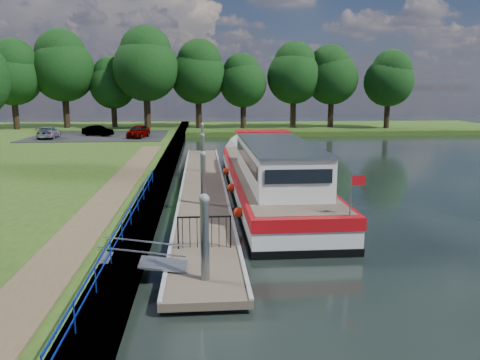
{
  "coord_description": "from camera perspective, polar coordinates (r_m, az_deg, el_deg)",
  "views": [
    {
      "loc": [
        -0.04,
        -13.26,
        5.84
      ],
      "look_at": [
        1.8,
        9.21,
        1.4
      ],
      "focal_mm": 35.0,
      "sensor_mm": 36.0,
      "label": 1
    }
  ],
  "objects": [
    {
      "name": "ground",
      "position": [
        14.49,
        -4.24,
        -12.67
      ],
      "size": [
        160.0,
        160.0,
        0.0
      ],
      "primitive_type": "plane",
      "color": "black",
      "rests_on": "ground"
    },
    {
      "name": "mooring_piles",
      "position": [
        26.65,
        -4.53,
        1.25
      ],
      "size": [
        0.3,
        27.3,
        3.55
      ],
      "color": "gray",
      "rests_on": "ground"
    },
    {
      "name": "footpath",
      "position": [
        22.28,
        -15.85,
        -2.37
      ],
      "size": [
        1.6,
        40.0,
        0.05
      ],
      "primitive_type": "cube",
      "color": "brown",
      "rests_on": "riverbank"
    },
    {
      "name": "blue_fence",
      "position": [
        17.09,
        -13.68,
        -4.55
      ],
      "size": [
        0.04,
        18.04,
        0.72
      ],
      "color": "#0C2DBF",
      "rests_on": "riverbank"
    },
    {
      "name": "gangway",
      "position": [
        14.83,
        -11.56,
        -9.69
      ],
      "size": [
        2.58,
        1.0,
        0.92
      ],
      "color": "#A5A8AD",
      "rests_on": "ground"
    },
    {
      "name": "car_a",
      "position": [
        49.39,
        -12.29,
        5.84
      ],
      "size": [
        2.29,
        4.07,
        1.31
      ],
      "primitive_type": "imported",
      "rotation": [
        0.0,
        0.0,
        -0.2
      ],
      "color": "#999999",
      "rests_on": "carpark"
    },
    {
      "name": "pontoon",
      "position": [
        26.86,
        -4.49,
        -1.05
      ],
      "size": [
        2.5,
        30.0,
        0.56
      ],
      "color": "brown",
      "rests_on": "ground"
    },
    {
      "name": "barge",
      "position": [
        26.3,
        3.34,
        0.71
      ],
      "size": [
        4.36,
        21.15,
        4.78
      ],
      "color": "black",
      "rests_on": "ground"
    },
    {
      "name": "horizon_trees",
      "position": [
        61.99,
        -6.29,
        13.03
      ],
      "size": [
        54.38,
        10.03,
        12.87
      ],
      "color": "#332316",
      "rests_on": "ground"
    },
    {
      "name": "far_bank",
      "position": [
        66.59,
        5.79,
        6.31
      ],
      "size": [
        60.0,
        18.0,
        0.6
      ],
      "primitive_type": "cube",
      "color": "#2E4D16",
      "rests_on": "ground"
    },
    {
      "name": "car_c",
      "position": [
        51.53,
        -22.31,
        5.4
      ],
      "size": [
        1.94,
        4.18,
        1.18
      ],
      "primitive_type": "imported",
      "rotation": [
        0.0,
        0.0,
        3.21
      ],
      "color": "#999999",
      "rests_on": "carpark"
    },
    {
      "name": "car_b",
      "position": [
        52.23,
        -16.94,
        5.77
      ],
      "size": [
        3.5,
        2.39,
        1.09
      ],
      "primitive_type": "imported",
      "rotation": [
        0.0,
        0.0,
        1.16
      ],
      "color": "#999999",
      "rests_on": "carpark"
    },
    {
      "name": "gate_panel",
      "position": [
        16.16,
        -4.37,
        -5.78
      ],
      "size": [
        1.85,
        0.05,
        1.15
      ],
      "color": "black",
      "rests_on": "ground"
    },
    {
      "name": "bank_edge",
      "position": [
        28.89,
        -9.58,
        0.1
      ],
      "size": [
        1.1,
        90.0,
        0.78
      ],
      "primitive_type": "cube",
      "color": "#473D2D",
      "rests_on": "ground"
    },
    {
      "name": "carpark",
      "position": [
        52.66,
        -16.74,
        5.19
      ],
      "size": [
        14.0,
        12.0,
        0.06
      ],
      "primitive_type": "cube",
      "color": "black",
      "rests_on": "riverbank"
    }
  ]
}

